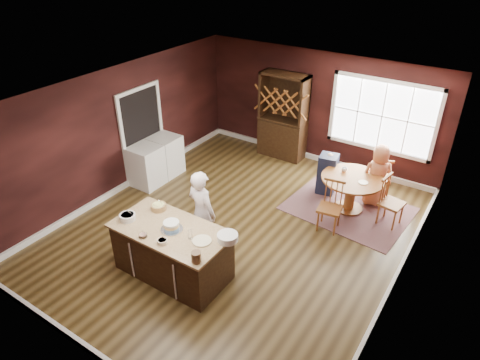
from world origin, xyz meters
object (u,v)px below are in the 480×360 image
at_px(baker, 202,213).
at_px(dryer, 166,155).
at_px(layer_cake, 171,226).
at_px(chair_south, 330,207).
at_px(high_chair, 327,173).
at_px(chair_east, 392,202).
at_px(toddler, 325,159).
at_px(washer, 146,166).
at_px(dining_table, 351,187).
at_px(hutch, 283,116).
at_px(chair_north, 380,176).
at_px(kitchen_island, 173,252).
at_px(seated_woman, 378,175).

xyz_separation_m(baker, dryer, (-2.46, 1.77, -0.34)).
xyz_separation_m(layer_cake, chair_south, (1.64, 2.58, -0.48)).
height_order(layer_cake, high_chair, layer_cake).
bearing_deg(baker, chair_east, -126.04).
bearing_deg(toddler, washer, -151.04).
distance_m(dining_table, high_chair, 0.77).
relative_size(chair_east, hutch, 0.48).
bearing_deg(toddler, chair_north, 24.58).
distance_m(chair_south, washer, 4.15).
bearing_deg(layer_cake, washer, 142.37).
height_order(chair_south, hutch, hutch).
height_order(layer_cake, chair_east, layer_cake).
bearing_deg(kitchen_island, seated_woman, 61.77).
xyz_separation_m(baker, layer_cake, (-0.01, -0.76, 0.19)).
xyz_separation_m(kitchen_island, washer, (-2.42, 1.89, 0.03)).
xyz_separation_m(dining_table, chair_east, (0.84, -0.06, -0.02)).
bearing_deg(kitchen_island, washer, 141.99).
bearing_deg(seated_woman, washer, -6.13).
xyz_separation_m(kitchen_island, hutch, (-0.58, 4.83, 0.63)).
distance_m(chair_east, washer, 5.25).
bearing_deg(chair_north, seated_woman, 69.48).
bearing_deg(high_chair, kitchen_island, -115.92).
distance_m(kitchen_island, chair_south, 3.08).
relative_size(dining_table, chair_south, 1.22).
relative_size(layer_cake, chair_north, 0.37).
height_order(layer_cake, seated_woman, seated_woman).
height_order(kitchen_island, chair_east, chair_east).
height_order(chair_east, toddler, chair_east).
bearing_deg(toddler, dryer, -159.84).
bearing_deg(dryer, kitchen_island, -46.29).
bearing_deg(toddler, baker, -107.84).
bearing_deg(chair_north, kitchen_island, 39.04).
bearing_deg(baker, hutch, -72.98).
bearing_deg(layer_cake, chair_south, 57.54).
bearing_deg(hutch, chair_east, -24.34).
height_order(kitchen_island, layer_cake, layer_cake).
distance_m(chair_east, chair_south, 1.24).
height_order(seated_woman, hutch, hutch).
distance_m(chair_east, hutch, 3.55).
xyz_separation_m(chair_east, seated_woman, (-0.49, 0.56, 0.16)).
bearing_deg(seated_woman, chair_south, 41.51).
distance_m(seated_woman, hutch, 2.87).
distance_m(seated_woman, washer, 4.99).
distance_m(kitchen_island, hutch, 4.91).
bearing_deg(toddler, kitchen_island, -104.98).
height_order(kitchen_island, toddler, toddler).
xyz_separation_m(chair_east, dryer, (-5.03, -0.86, -0.05)).
bearing_deg(chair_south, dining_table, 75.56).
bearing_deg(high_chair, baker, -118.98).
height_order(dining_table, toddler, toddler).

